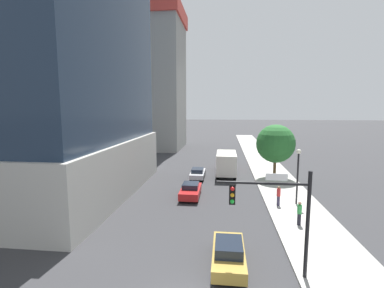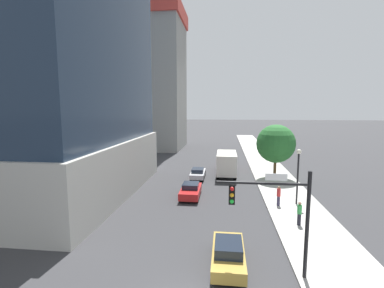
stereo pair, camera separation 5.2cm
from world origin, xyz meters
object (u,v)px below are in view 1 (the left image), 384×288
Objects in this scene: car_red at (191,190)px; pedestrian_red_shirt at (278,196)px; street_lamp at (298,168)px; street_tree at (276,144)px; box_truck at (226,162)px; car_silver at (198,173)px; car_gold at (229,253)px; construction_building at (153,73)px; pedestrian_green_shirt at (299,213)px; traffic_light_pole at (274,206)px.

pedestrian_red_shirt is (8.27, -1.89, 0.38)m from car_red.
street_lamp is 9.63m from street_tree.
box_truck is (3.63, 9.79, 1.06)m from car_red.
car_gold is (3.63, -19.56, 0.06)m from car_silver.
construction_building is 5.85× the size of street_tree.
pedestrian_green_shirt is at bearing -71.14° from box_truck.
box_truck is at bearing 95.73° from traffic_light_pole.
pedestrian_green_shirt is (3.14, 6.79, -2.88)m from traffic_light_pole.
car_silver is at bearing 90.00° from car_red.
street_lamp is 1.11× the size of car_gold.
pedestrian_green_shirt is (5.41, -15.82, -0.69)m from box_truck.
car_gold is 12.50m from car_red.
traffic_light_pole is 1.11× the size of street_lamp.
pedestrian_green_shirt is at bearing -56.47° from car_silver.
pedestrian_green_shirt reaches higher than car_silver.
car_red is at bearing -70.00° from construction_building.
street_tree is 10.95m from pedestrian_red_shirt.
car_red is 10.49m from box_truck.
construction_building reaches higher than street_lamp.
pedestrian_green_shirt reaches higher than car_red.
construction_building is 32.35m from box_truck.
car_silver is at bearing 123.53° from pedestrian_green_shirt.
box_truck is (-6.41, 10.96, -1.79)m from street_lamp.
car_silver is (-10.04, 8.77, -2.88)m from street_lamp.
car_silver is at bearing 106.11° from traffic_light_pole.
street_lamp is at bearing -41.13° from car_silver.
pedestrian_green_shirt is at bearing -33.73° from car_red.
car_silver is at bearing -175.22° from street_tree.
pedestrian_green_shirt is at bearing -92.63° from street_tree.
construction_building is at bearing 130.88° from street_tree.
street_tree is 14.86m from pedestrian_green_shirt.
street_lamp is at bearing 70.43° from traffic_light_pole.
street_lamp is 12.82m from box_truck.
construction_building is at bearing 123.54° from box_truck.
car_silver is 7.60m from car_red.
car_red is at bearing 167.11° from pedestrian_red_shirt.
pedestrian_green_shirt is (-1.01, -4.86, -2.48)m from street_lamp.
street_lamp is 12.86m from car_gold.
car_gold is (-6.07, -20.37, -3.78)m from street_tree.
street_tree reaches higher than car_silver.
pedestrian_red_shirt is at bearing -68.34° from box_truck.
car_gold is at bearing -106.59° from street_tree.
car_gold is 11.09m from pedestrian_red_shirt.
pedestrian_red_shirt is at bearing -97.90° from street_tree.
car_gold reaches higher than car_silver.
car_silver is 0.94× the size of car_gold.
car_red is 2.40× the size of pedestrian_green_shirt.
car_red is at bearing 106.87° from car_gold.
construction_building is 43.99m from pedestrian_red_shirt.
traffic_light_pole is 12.37m from street_lamp.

